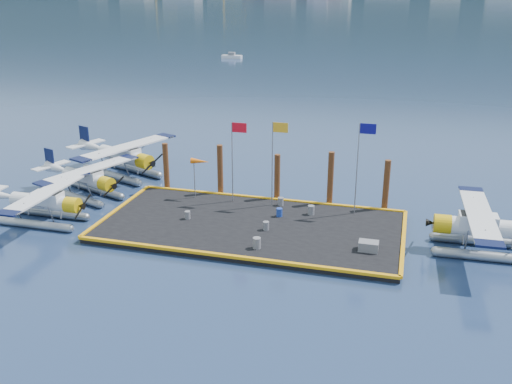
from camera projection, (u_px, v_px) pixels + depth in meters
The scene contains 23 objects.
ground at pixel (251, 229), 38.59m from camera, with size 4000.00×4000.00×0.00m, color navy.
dock at pixel (251, 227), 38.53m from camera, with size 20.00×10.00×0.40m, color black.
dock_bumpers at pixel (251, 223), 38.43m from camera, with size 20.25×10.25×0.18m, color orange, non-canonical shape.
seaplane_a at pixel (44, 204), 39.22m from camera, with size 8.08×8.89×3.18m.
seaplane_b at pixel (87, 180), 43.93m from camera, with size 8.35×8.87×3.20m.
seaplane_c at pixel (124, 158), 48.78m from camera, with size 9.58×10.14×3.67m.
seaplane_d at pixel (484, 230), 34.77m from camera, with size 8.87×9.77×3.48m.
drum_0 at pixel (188, 215), 39.24m from camera, with size 0.39×0.39×0.55m, color slate.
drum_1 at pixel (266, 226), 37.47m from camera, with size 0.41×0.41×0.57m, color slate.
drum_2 at pixel (279, 212), 39.64m from camera, with size 0.42×0.42×0.60m, color navy.
drum_3 at pixel (257, 243), 34.83m from camera, with size 0.49×0.49×0.69m, color slate.
drum_4 at pixel (311, 210), 39.98m from camera, with size 0.46×0.46×0.65m, color slate.
drum_5 at pixel (281, 201), 41.63m from camera, with size 0.42×0.42×0.59m, color slate.
crate at pixel (368, 246), 34.54m from camera, with size 1.19×0.79×0.60m, color slate.
flagpole_red at pixel (235, 150), 41.10m from camera, with size 1.14×0.08×6.00m.
flagpole_yellow at pixel (275, 151), 40.31m from camera, with size 1.14×0.08×6.20m.
flagpole_blue at pixel (361, 155), 38.76m from camera, with size 1.14×0.08×6.50m.
windsock at pixel (200, 162), 42.18m from camera, with size 1.40×0.44×3.12m.
piling_0 at pixel (166, 168), 44.91m from camera, with size 0.44×0.44×4.00m, color #462514.
piling_1 at pixel (220, 171), 43.76m from camera, with size 0.44×0.44×4.20m, color #462514.
piling_2 at pixel (277, 179), 42.71m from camera, with size 0.44×0.44×3.80m, color #462514.
piling_3 at pixel (330, 180), 41.63m from camera, with size 0.44×0.44×4.30m, color #462514.
piling_4 at pixel (386, 187), 40.68m from camera, with size 0.44×0.44×4.00m, color #462514.
Camera 1 is at (9.69, -34.03, 15.63)m, focal length 40.00 mm.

